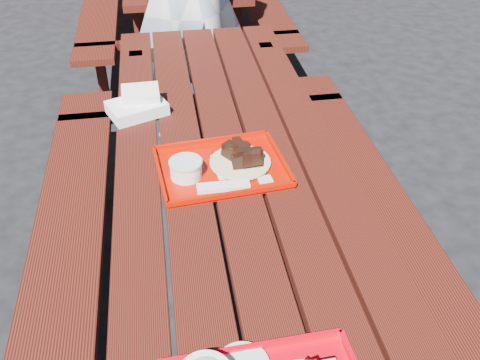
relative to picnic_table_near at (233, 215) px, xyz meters
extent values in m
plane|color=black|center=(0.00, 0.00, -0.56)|extent=(60.00, 60.00, 0.00)
cube|color=#4A170E|center=(-0.30, 0.00, 0.17)|extent=(0.14, 2.40, 0.04)
cube|color=#4A170E|center=(-0.15, 0.00, 0.17)|extent=(0.14, 2.40, 0.04)
cube|color=#4A170E|center=(0.00, 0.00, 0.17)|extent=(0.14, 2.40, 0.04)
cube|color=#4A170E|center=(0.15, 0.00, 0.17)|extent=(0.14, 2.40, 0.04)
cube|color=#4A170E|center=(0.30, 0.00, 0.17)|extent=(0.14, 2.40, 0.04)
cube|color=#4A170E|center=(-0.58, 0.00, -0.13)|extent=(0.25, 2.40, 0.04)
cube|color=#4A170E|center=(-0.58, 0.84, -0.35)|extent=(0.06, 0.06, 0.42)
cube|color=#4A170E|center=(0.58, 0.00, -0.13)|extent=(0.25, 2.40, 0.04)
cube|color=#4A170E|center=(0.58, 0.84, -0.35)|extent=(0.06, 0.06, 0.42)
cube|color=#4A170E|center=(-0.30, 0.96, -0.19)|extent=(0.06, 0.06, 0.75)
cube|color=#4A170E|center=(0.30, 0.96, -0.19)|extent=(0.06, 0.06, 0.75)
cube|color=#4A170E|center=(0.00, 0.96, -0.13)|extent=(1.40, 0.06, 0.04)
cube|color=#4A170E|center=(-0.58, 1.96, -0.35)|extent=(0.06, 0.06, 0.42)
cube|color=#4A170E|center=(0.58, 1.96, -0.35)|extent=(0.06, 0.06, 0.42)
cube|color=#4A170E|center=(-0.30, 1.84, -0.19)|extent=(0.06, 0.06, 0.75)
cube|color=#4A170E|center=(0.30, 1.84, -0.19)|extent=(0.06, 0.06, 0.75)
cube|color=#4A170E|center=(0.00, 1.84, -0.13)|extent=(1.40, 0.06, 0.04)
cube|color=red|center=(-0.06, -0.68, 0.21)|extent=(0.40, 0.03, 0.02)
cube|color=#B00D00|center=(-0.04, 0.00, 0.20)|extent=(0.42, 0.34, 0.01)
cube|color=#B00D00|center=(-0.05, 0.15, 0.21)|extent=(0.39, 0.05, 0.02)
cube|color=#B00D00|center=(-0.02, -0.15, 0.21)|extent=(0.39, 0.05, 0.02)
cube|color=#B00D00|center=(0.16, 0.02, 0.21)|extent=(0.04, 0.30, 0.02)
cube|color=#B00D00|center=(-0.23, -0.02, 0.21)|extent=(0.04, 0.30, 0.02)
cube|color=silver|center=(0.01, 0.01, 0.20)|extent=(0.14, 0.14, 0.01)
cylinder|color=beige|center=(0.03, 0.01, 0.21)|extent=(0.19, 0.19, 0.01)
cylinder|color=white|center=(-0.15, -0.03, 0.22)|extent=(0.10, 0.10, 0.05)
cylinder|color=silver|center=(-0.15, -0.03, 0.25)|extent=(0.10, 0.10, 0.01)
cube|color=white|center=(-0.04, -0.10, 0.21)|extent=(0.16, 0.04, 0.01)
cube|color=silver|center=(0.09, -0.08, 0.20)|extent=(0.05, 0.04, 0.00)
cube|color=white|center=(-0.29, 0.41, 0.21)|extent=(0.24, 0.21, 0.05)
cube|color=white|center=(-0.28, 0.43, 0.25)|extent=(0.14, 0.11, 0.04)
camera|label=1|loc=(-0.19, -1.36, 1.18)|focal=40.00mm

